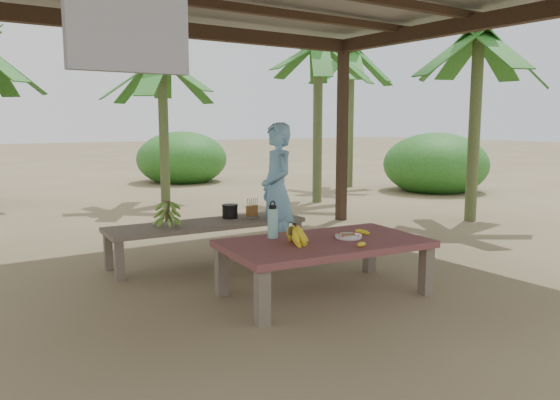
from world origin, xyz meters
TOP-DOWN VIEW (x-y plane):
  - ground at (0.00, 0.00)m, footprint 80.00×80.00m
  - work_table at (0.19, -0.57)m, footprint 1.90×1.18m
  - bench at (-0.16, 1.07)m, footprint 2.23×0.72m
  - ripe_banana_bunch at (-0.16, -0.55)m, footprint 0.36×0.34m
  - plate at (0.43, -0.62)m, footprint 0.24×0.24m
  - loose_banana_front at (0.30, -0.94)m, footprint 0.16×0.09m
  - loose_banana_side at (0.66, -0.55)m, footprint 0.11×0.15m
  - water_flask at (-0.13, -0.21)m, footprint 0.09×0.09m
  - green_banana_stalk at (-0.61, 1.09)m, footprint 0.27×0.27m
  - cooking_pot at (0.18, 1.16)m, footprint 0.18×0.18m
  - skewer_rack at (0.37, 0.99)m, footprint 0.18×0.09m
  - woman at (0.61, 0.83)m, footprint 0.48×0.63m
  - banana_plant_ne at (3.68, 4.08)m, footprint 1.80×1.80m
  - banana_plant_n at (1.12, 5.48)m, footprint 1.80×1.80m
  - banana_plant_e at (4.44, 1.09)m, footprint 1.80×1.80m
  - banana_plant_far at (5.88, 5.67)m, footprint 1.80×1.80m

SIDE VIEW (x-z plane):
  - ground at x=0.00m, z-range 0.00..0.00m
  - bench at x=-0.16m, z-range 0.17..0.62m
  - work_table at x=0.19m, z-range 0.18..0.68m
  - plate at x=0.43m, z-range 0.50..0.54m
  - loose_banana_front at x=0.30m, z-range 0.50..0.54m
  - loose_banana_side at x=0.66m, z-range 0.50..0.54m
  - cooking_pot at x=0.18m, z-range 0.45..0.60m
  - skewer_rack at x=0.37m, z-range 0.45..0.69m
  - ripe_banana_bunch at x=-0.16m, z-range 0.50..0.67m
  - green_banana_stalk at x=-0.61m, z-range 0.45..0.74m
  - water_flask at x=-0.13m, z-range 0.47..0.82m
  - woman at x=0.61m, z-range 0.00..1.55m
  - banana_plant_n at x=1.12m, z-range 0.99..3.94m
  - banana_plant_e at x=4.44m, z-range 1.09..4.25m
  - banana_plant_ne at x=3.68m, z-range 1.15..4.44m
  - banana_plant_far at x=5.88m, z-range 1.24..4.72m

